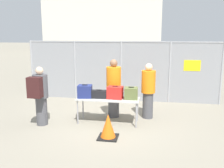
{
  "coord_description": "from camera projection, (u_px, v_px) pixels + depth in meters",
  "views": [
    {
      "loc": [
        1.29,
        -6.8,
        2.6
      ],
      "look_at": [
        -0.01,
        0.72,
        1.05
      ],
      "focal_mm": 40.0,
      "sensor_mm": 36.0,
      "label": 1
    }
  ],
  "objects": [
    {
      "name": "ground_plane",
      "position": [
        108.0,
        124.0,
        7.3
      ],
      "size": [
        120.0,
        120.0,
        0.0
      ],
      "primitive_type": "plane",
      "color": "gray"
    },
    {
      "name": "fence_section",
      "position": [
        121.0,
        70.0,
        9.68
      ],
      "size": [
        7.48,
        0.07,
        2.32
      ],
      "color": "#9EA0A5",
      "rests_on": "ground_plane"
    },
    {
      "name": "inspection_table",
      "position": [
        108.0,
        100.0,
        7.28
      ],
      "size": [
        1.81,
        0.67,
        0.74
      ],
      "color": "#B2B2AD",
      "rests_on": "ground_plane"
    },
    {
      "name": "suitcase_navy",
      "position": [
        85.0,
        91.0,
        7.35
      ],
      "size": [
        0.45,
        0.39,
        0.39
      ],
      "color": "navy",
      "rests_on": "inspection_table"
    },
    {
      "name": "suitcase_black",
      "position": [
        99.0,
        94.0,
        7.29
      ],
      "size": [
        0.51,
        0.23,
        0.26
      ],
      "color": "black",
      "rests_on": "inspection_table"
    },
    {
      "name": "suitcase_red",
      "position": [
        115.0,
        93.0,
        7.23
      ],
      "size": [
        0.46,
        0.34,
        0.38
      ],
      "color": "red",
      "rests_on": "inspection_table"
    },
    {
      "name": "suitcase_olive",
      "position": [
        131.0,
        93.0,
        7.2
      ],
      "size": [
        0.4,
        0.36,
        0.35
      ],
      "color": "#566033",
      "rests_on": "inspection_table"
    },
    {
      "name": "traveler_hooded",
      "position": [
        40.0,
        94.0,
        7.02
      ],
      "size": [
        0.42,
        0.65,
        1.69
      ],
      "rotation": [
        0.0,
        0.0,
        0.33
      ],
      "color": "#4C4C51",
      "rests_on": "ground_plane"
    },
    {
      "name": "security_worker_near",
      "position": [
        114.0,
        88.0,
        7.77
      ],
      "size": [
        0.45,
        0.45,
        1.83
      ],
      "rotation": [
        0.0,
        0.0,
        3.02
      ],
      "color": "#4C4C51",
      "rests_on": "ground_plane"
    },
    {
      "name": "security_worker_far",
      "position": [
        148.0,
        90.0,
        7.67
      ],
      "size": [
        0.42,
        0.42,
        1.71
      ],
      "rotation": [
        0.0,
        0.0,
        2.87
      ],
      "color": "#4C4C51",
      "rests_on": "ground_plane"
    },
    {
      "name": "utility_trailer",
      "position": [
        169.0,
        80.0,
        11.79
      ],
      "size": [
        3.62,
        1.87,
        0.73
      ],
      "color": "white",
      "rests_on": "ground_plane"
    },
    {
      "name": "distant_hangar",
      "position": [
        105.0,
        26.0,
        40.22
      ],
      "size": [
        17.72,
        8.55,
        7.43
      ],
      "color": "beige",
      "rests_on": "ground_plane"
    },
    {
      "name": "traffic_cone",
      "position": [
        108.0,
        127.0,
        6.28
      ],
      "size": [
        0.5,
        0.5,
        0.63
      ],
      "color": "black",
      "rests_on": "ground_plane"
    }
  ]
}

